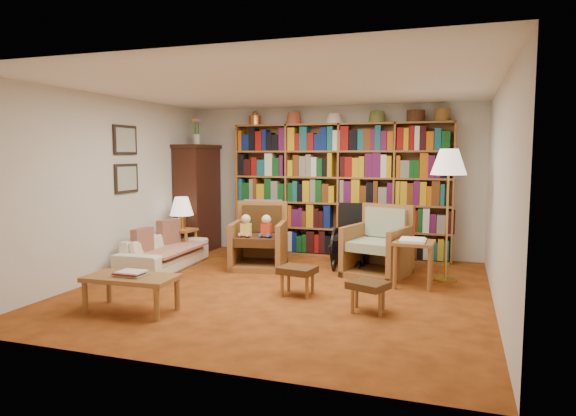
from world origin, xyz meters
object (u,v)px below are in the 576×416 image
at_px(wheelchair, 352,238).
at_px(side_table_papers, 414,249).
at_px(side_table_lamp, 182,237).
at_px(footstool_a, 298,272).
at_px(coffee_table, 131,280).
at_px(footstool_b, 368,287).
at_px(armchair_leather, 261,240).
at_px(armchair_sage, 378,248).
at_px(floor_lamp, 449,167).
at_px(sofa, 164,252).

xyz_separation_m(wheelchair, side_table_papers, (0.98, -0.91, 0.05)).
distance_m(side_table_lamp, footstool_a, 2.83).
bearing_deg(coffee_table, footstool_b, 18.11).
xyz_separation_m(armchair_leather, coffee_table, (-0.51, -2.54, -0.06)).
bearing_deg(armchair_leather, footstool_a, -53.62).
xyz_separation_m(side_table_papers, footstool_a, (-1.29, -0.86, -0.20)).
relative_size(armchair_sage, side_table_papers, 1.64).
relative_size(floor_lamp, side_table_papers, 2.85).
relative_size(sofa, armchair_leather, 1.72).
bearing_deg(side_table_papers, wheelchair, 137.23).
height_order(side_table_lamp, wheelchair, wheelchair).
xyz_separation_m(floor_lamp, footstool_a, (-1.67, -1.31, -1.24)).
distance_m(side_table_papers, footstool_a, 1.57).
xyz_separation_m(sofa, footstool_a, (2.32, -0.75, 0.04)).
bearing_deg(side_table_papers, footstool_a, -146.22).
distance_m(side_table_lamp, footstool_b, 3.81).
height_order(sofa, wheelchair, wheelchair).
relative_size(sofa, wheelchair, 1.78).
bearing_deg(armchair_leather, side_table_lamp, 176.14).
height_order(wheelchair, footstool_a, wheelchair).
bearing_deg(side_table_lamp, armchair_leather, -3.86).
relative_size(floor_lamp, coffee_table, 1.77).
xyz_separation_m(floor_lamp, coffee_table, (-3.19, -2.48, -1.18)).
xyz_separation_m(armchair_sage, footstool_b, (0.17, -1.80, -0.10)).
bearing_deg(footstool_a, wheelchair, 80.19).
relative_size(wheelchair, coffee_table, 0.96).
bearing_deg(armchair_sage, armchair_leather, -178.24).
relative_size(sofa, side_table_papers, 2.75).
height_order(sofa, armchair_sage, armchair_sage).
height_order(footstool_a, footstool_b, footstool_a).
xyz_separation_m(side_table_lamp, coffee_table, (0.90, -2.64, -0.03)).
xyz_separation_m(sofa, floor_lamp, (3.99, 0.55, 1.28)).
relative_size(wheelchair, floor_lamp, 0.54).
distance_m(wheelchair, floor_lamp, 1.81).
bearing_deg(footstool_a, footstool_b, -22.56).
height_order(armchair_leather, wheelchair, armchair_leather).
xyz_separation_m(armchair_sage, footstool_a, (-0.75, -1.42, -0.09)).
relative_size(side_table_papers, footstool_a, 1.35).
bearing_deg(wheelchair, floor_lamp, -18.89).
xyz_separation_m(footstool_a, coffee_table, (-1.52, -1.18, 0.06)).
bearing_deg(sofa, footstool_a, -111.35).
bearing_deg(armchair_leather, side_table_papers, -12.29).
distance_m(side_table_papers, footstool_b, 1.32).
xyz_separation_m(side_table_lamp, side_table_papers, (3.71, -0.60, 0.12)).
xyz_separation_m(footstool_a, footstool_b, (0.92, -0.38, -0.01)).
height_order(armchair_sage, floor_lamp, floor_lamp).
relative_size(armchair_leather, floor_lamp, 0.56).
height_order(side_table_papers, footstool_a, side_table_papers).
distance_m(armchair_sage, footstool_b, 1.81).
relative_size(armchair_leather, side_table_papers, 1.60).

